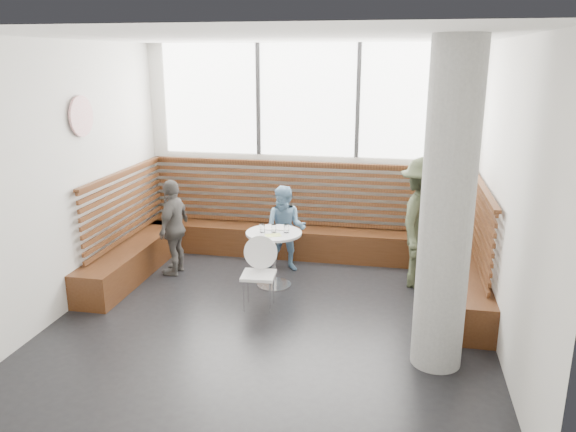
% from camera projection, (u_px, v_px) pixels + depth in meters
% --- Properties ---
extents(room, '(5.00, 5.00, 3.20)m').
position_uv_depth(room, '(270.00, 188.00, 6.21)').
color(room, silver).
rests_on(room, ground).
extents(booth, '(5.00, 2.50, 1.44)m').
position_uv_depth(booth, '(298.00, 241.00, 8.20)').
color(booth, '#3F210F').
rests_on(booth, ground).
extents(concrete_column, '(0.50, 0.50, 3.20)m').
position_uv_depth(concrete_column, '(447.00, 211.00, 5.29)').
color(concrete_column, gray).
rests_on(concrete_column, ground).
extents(wall_art, '(0.03, 0.50, 0.50)m').
position_uv_depth(wall_art, '(81.00, 116.00, 6.85)').
color(wall_art, white).
rests_on(wall_art, room).
extents(cafe_table, '(0.74, 0.74, 0.76)m').
position_uv_depth(cafe_table, '(274.00, 248.00, 7.48)').
color(cafe_table, silver).
rests_on(cafe_table, ground).
extents(cafe_chair, '(0.42, 0.41, 0.87)m').
position_uv_depth(cafe_chair, '(260.00, 267.00, 6.89)').
color(cafe_chair, white).
rests_on(cafe_chair, ground).
extents(adult_man, '(0.93, 1.28, 1.78)m').
position_uv_depth(adult_man, '(423.00, 223.00, 7.39)').
color(adult_man, '#363D29').
rests_on(adult_man, ground).
extents(child_back, '(0.61, 0.48, 1.24)m').
position_uv_depth(child_back, '(285.00, 229.00, 8.05)').
color(child_back, '#6A94B8').
rests_on(child_back, ground).
extents(child_left, '(0.37, 0.82, 1.37)m').
position_uv_depth(child_left, '(174.00, 227.00, 7.91)').
color(child_left, '#585450').
rests_on(child_left, ground).
extents(plate_near, '(0.19, 0.19, 0.01)m').
position_uv_depth(plate_near, '(270.00, 228.00, 7.58)').
color(plate_near, white).
rests_on(plate_near, cafe_table).
extents(plate_far, '(0.19, 0.19, 0.01)m').
position_uv_depth(plate_far, '(282.00, 228.00, 7.56)').
color(plate_far, white).
rests_on(plate_far, cafe_table).
extents(glass_left, '(0.07, 0.07, 0.11)m').
position_uv_depth(glass_left, '(262.00, 228.00, 7.40)').
color(glass_left, white).
rests_on(glass_left, cafe_table).
extents(glass_mid, '(0.07, 0.07, 0.11)m').
position_uv_depth(glass_mid, '(274.00, 228.00, 7.40)').
color(glass_mid, white).
rests_on(glass_mid, cafe_table).
extents(glass_right, '(0.07, 0.07, 0.11)m').
position_uv_depth(glass_right, '(286.00, 228.00, 7.39)').
color(glass_right, white).
rests_on(glass_right, cafe_table).
extents(menu_card, '(0.24, 0.21, 0.00)m').
position_uv_depth(menu_card, '(273.00, 235.00, 7.28)').
color(menu_card, '#A5C64C').
rests_on(menu_card, cafe_table).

